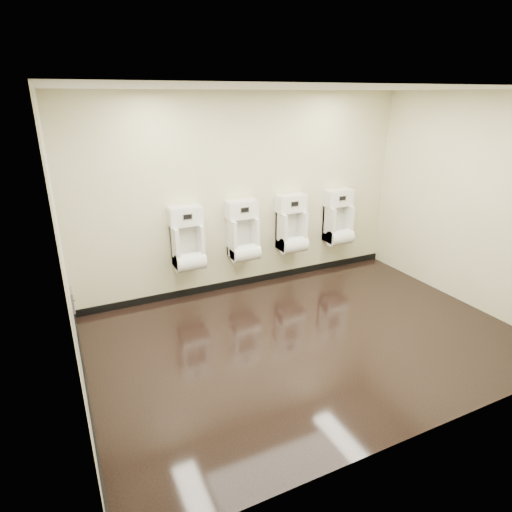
{
  "coord_description": "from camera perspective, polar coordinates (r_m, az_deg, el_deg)",
  "views": [
    {
      "loc": [
        -2.47,
        -3.76,
        2.74
      ],
      "look_at": [
        -0.42,
        0.55,
        0.93
      ],
      "focal_mm": 30.0,
      "sensor_mm": 36.0,
      "label": 1
    }
  ],
  "objects": [
    {
      "name": "urinal_3",
      "position": [
        6.96,
        10.94,
        4.57
      ],
      "size": [
        0.46,
        0.35,
        0.86
      ],
      "color": "white",
      "rests_on": "back_wall"
    },
    {
      "name": "front_wall",
      "position": [
        3.46,
        23.35,
        -3.92
      ],
      "size": [
        5.0,
        0.02,
        2.8
      ],
      "primitive_type": "cube",
      "color": "beige",
      "rests_on": "ground"
    },
    {
      "name": "right_wall",
      "position": [
        6.38,
        26.92,
        6.36
      ],
      "size": [
        0.02,
        3.5,
        2.8
      ],
      "primitive_type": "cube",
      "color": "beige",
      "rests_on": "ground"
    },
    {
      "name": "ceiling",
      "position": [
        4.5,
        8.41,
        21.29
      ],
      "size": [
        5.0,
        3.5,
        0.0
      ],
      "primitive_type": "cube",
      "color": "silver"
    },
    {
      "name": "skirting_left",
      "position": [
        4.62,
        -21.62,
        -16.56
      ],
      "size": [
        0.02,
        3.5,
        0.1
      ],
      "primitive_type": "cube",
      "color": "black",
      "rests_on": "ground"
    },
    {
      "name": "urinal_0",
      "position": [
        5.88,
        -9.07,
        1.69
      ],
      "size": [
        0.46,
        0.35,
        0.86
      ],
      "color": "white",
      "rests_on": "back_wall"
    },
    {
      "name": "urinal_1",
      "position": [
        6.15,
        -1.71,
        2.79
      ],
      "size": [
        0.46,
        0.35,
        0.86
      ],
      "color": "white",
      "rests_on": "back_wall"
    },
    {
      "name": "left_wall",
      "position": [
        3.99,
        -24.32,
        -0.83
      ],
      "size": [
        0.02,
        3.5,
        2.8
      ],
      "primitive_type": "cube",
      "color": "beige",
      "rests_on": "ground"
    },
    {
      "name": "access_panel",
      "position": [
        5.44,
        -23.31,
        -5.4
      ],
      "size": [
        0.04,
        0.25,
        0.25
      ],
      "color": "#9E9EA3",
      "rests_on": "left_wall"
    },
    {
      "name": "tile_overlay_left",
      "position": [
        3.99,
        -24.25,
        -0.82
      ],
      "size": [
        0.01,
        3.5,
        2.8
      ],
      "primitive_type": "cube",
      "color": "white",
      "rests_on": "ground"
    },
    {
      "name": "back_wall",
      "position": [
        6.18,
        -1.32,
        8.23
      ],
      "size": [
        5.0,
        0.02,
        2.8
      ],
      "primitive_type": "cube",
      "color": "beige",
      "rests_on": "ground"
    },
    {
      "name": "urinal_2",
      "position": [
        6.5,
        4.8,
        3.73
      ],
      "size": [
        0.46,
        0.35,
        0.86
      ],
      "color": "white",
      "rests_on": "back_wall"
    },
    {
      "name": "ground",
      "position": [
        5.27,
        6.8,
        -10.77
      ],
      "size": [
        5.0,
        3.5,
        0.0
      ],
      "primitive_type": "cube",
      "color": "black",
      "rests_on": "ground"
    },
    {
      "name": "skirting_back",
      "position": [
        6.6,
        -1.18,
        -3.31
      ],
      "size": [
        5.0,
        0.02,
        0.1
      ],
      "primitive_type": "cube",
      "color": "black",
      "rests_on": "ground"
    }
  ]
}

